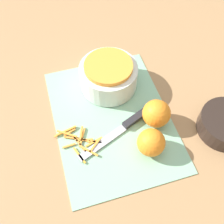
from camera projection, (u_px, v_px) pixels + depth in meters
name	position (u px, v px, depth m)	size (l,w,h in m)	color
ground_plane	(112.00, 119.00, 0.78)	(4.00, 4.00, 0.00)	#9E754C
cutting_board	(112.00, 118.00, 0.78)	(0.46, 0.34, 0.01)	#84B793
bowl_speckled	(109.00, 75.00, 0.81)	(0.18, 0.18, 0.09)	silver
knife	(131.00, 121.00, 0.76)	(0.12, 0.26, 0.02)	#232328
orange_left	(156.00, 114.00, 0.74)	(0.08, 0.08, 0.08)	orange
orange_right	(151.00, 143.00, 0.69)	(0.08, 0.08, 0.08)	orange
peel_pile	(79.00, 140.00, 0.73)	(0.12, 0.13, 0.01)	orange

